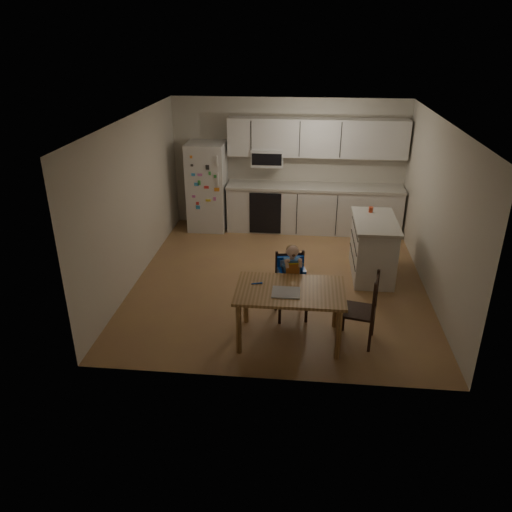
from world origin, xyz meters
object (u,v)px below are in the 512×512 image
object	(u,v)px
red_cup	(371,210)
dining_table	(290,296)
chair_booster	(291,273)
refrigerator	(207,187)
kitchen_island	(373,247)
chair_side	(366,305)

from	to	relation	value
red_cup	dining_table	bearing A→B (deg)	-116.89
chair_booster	red_cup	bearing A→B (deg)	43.52
refrigerator	kitchen_island	size ratio (longest dim) A/B	1.34
dining_table	chair_side	distance (m)	0.95
red_cup	dining_table	xyz separation A→B (m)	(-1.21, -2.38, -0.35)
kitchen_island	dining_table	distance (m)	2.37
kitchen_island	chair_booster	world-z (taller)	chair_booster
refrigerator	chair_booster	xyz separation A→B (m)	(1.76, -3.20, -0.21)
chair_side	dining_table	bearing A→B (deg)	-76.17
kitchen_island	chair_side	world-z (taller)	chair_side
kitchen_island	red_cup	xyz separation A→B (m)	(-0.04, 0.37, 0.51)
dining_table	chair_booster	distance (m)	0.61
refrigerator	kitchen_island	world-z (taller)	refrigerator
refrigerator	chair_booster	distance (m)	3.66
red_cup	dining_table	size ratio (longest dim) A/B	0.07
refrigerator	chair_side	size ratio (longest dim) A/B	1.79
chair_booster	chair_side	distance (m)	1.12
kitchen_island	chair_booster	size ratio (longest dim) A/B	1.19
red_cup	kitchen_island	bearing A→B (deg)	-83.83
refrigerator	chair_booster	world-z (taller)	refrigerator
dining_table	chair_side	bearing A→B (deg)	1.84
dining_table	chair_side	world-z (taller)	chair_side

